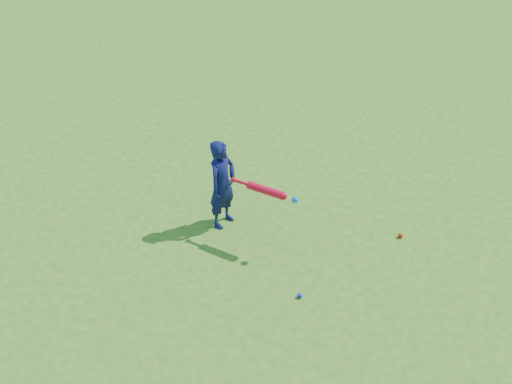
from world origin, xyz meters
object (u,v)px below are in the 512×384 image
child (222,184)px  bat_swing (268,191)px  ground_ball_red (401,235)px  ground_ball_blue (300,296)px

child → bat_swing: size_ratio=1.38×
child → ground_ball_red: 2.43m
ground_ball_blue → child: bearing=151.9°
ground_ball_blue → bat_swing: (-0.78, 0.72, 0.77)m
child → ground_ball_blue: child is taller
child → bat_swing: (0.71, -0.08, 0.18)m
ground_ball_red → bat_swing: (-1.50, -0.89, 0.77)m
child → ground_ball_blue: (1.49, -0.79, -0.60)m
ground_ball_blue → bat_swing: bat_swing is taller
ground_ball_blue → bat_swing: 1.31m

